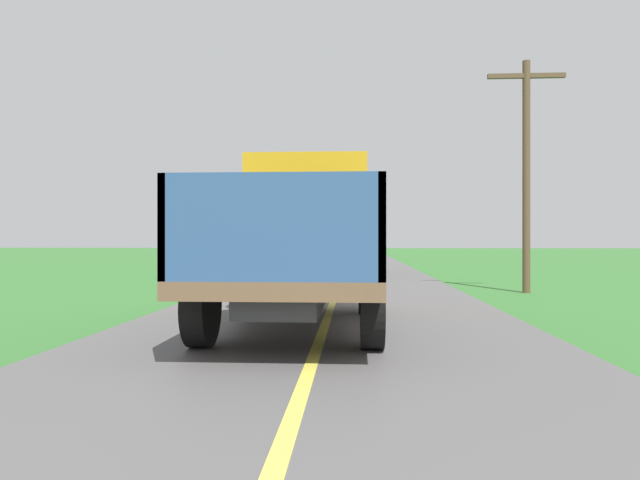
# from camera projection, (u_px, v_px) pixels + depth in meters

# --- Properties ---
(banana_truck_near) EXTENTS (2.38, 5.82, 2.80)m
(banana_truck_near) POSITION_uv_depth(u_px,v_px,m) (304.00, 236.00, 9.54)
(banana_truck_near) COLOR #2D2D30
(banana_truck_near) RESTS_ON road_surface
(banana_truck_far) EXTENTS (2.38, 5.81, 2.80)m
(banana_truck_far) POSITION_uv_depth(u_px,v_px,m) (334.00, 238.00, 24.00)
(banana_truck_far) COLOR #2D2D30
(banana_truck_far) RESTS_ON road_surface
(utility_pole_roadside) EXTENTS (2.02, 0.20, 6.14)m
(utility_pole_roadside) POSITION_uv_depth(u_px,v_px,m) (526.00, 166.00, 15.21)
(utility_pole_roadside) COLOR brown
(utility_pole_roadside) RESTS_ON ground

